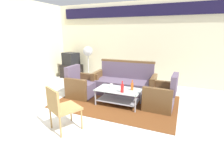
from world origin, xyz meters
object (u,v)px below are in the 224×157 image
couch (124,84)px  television (71,59)px  armchair_right (161,97)px  bottle_orange (132,86)px  wicker_chair (60,106)px  tv_stand (72,71)px  coffee_table (118,95)px  armchair_left (81,86)px  pedestal_fan (88,53)px  bottle_red (122,88)px  cup (111,86)px

couch → television: size_ratio=2.62×
couch → armchair_right: size_ratio=2.15×
bottle_orange → wicker_chair: wicker_chair is taller
armchair_right → tv_stand: (-3.72, 1.58, -0.03)m
wicker_chair → television: bearing=149.0°
coffee_table → wicker_chair: size_ratio=1.31×
armchair_left → pedestal_fan: 1.98m
bottle_orange → bottle_red: (-0.17, -0.24, 0.01)m
bottle_orange → bottle_red: bearing=-125.1°
tv_stand → pedestal_fan: size_ratio=0.63×
tv_stand → television: television is taller
couch → pedestal_fan: bearing=-32.7°
cup → bottle_red: bearing=-31.0°
pedestal_fan → wicker_chair: bearing=-67.4°
coffee_table → cup: cup is taller
bottle_red → television: 3.49m
television → armchair_right: bearing=172.9°
couch → tv_stand: (-2.60, 1.00, -0.06)m
armchair_left → tv_stand: bearing=-136.7°
armchair_left → cup: armchair_left is taller
couch → coffee_table: couch is taller
armchair_left → wicker_chair: bearing=21.4°
armchair_right → coffee_table: 1.03m
coffee_table → armchair_left: bearing=171.8°
couch → cup: (-0.09, -0.74, 0.14)m
couch → pedestal_fan: pedestal_fan is taller
coffee_table → bottle_orange: bearing=12.8°
armchair_right → bottle_red: size_ratio=3.07×
wicker_chair → couch: bearing=105.2°
armchair_right → pedestal_fan: size_ratio=0.67×
bottle_red → armchair_right: bearing=24.9°
television → bottle_red: bearing=161.5°
pedestal_fan → wicker_chair: (1.40, -3.35, -0.52)m
couch → bottle_orange: (0.45, -0.73, 0.19)m
armchair_left → wicker_chair: armchair_left is taller
tv_stand → television: size_ratio=1.15×
bottle_orange → bottle_red: 0.29m
armchair_left → television: size_ratio=1.22×
couch → bottle_red: size_ratio=6.60×
bottle_red → wicker_chair: (-0.71, -1.33, -0.02)m
bottle_red → couch: bearing=106.0°
couch → television: television is taller
coffee_table → cup: bearing=165.1°
coffee_table → cup: size_ratio=11.00×
bottle_red → tv_stand: 3.49m
armchair_left → armchair_right: (2.20, 0.05, 0.00)m
couch → armchair_left: (-1.07, -0.63, -0.03)m
couch → bottle_orange: bearing=118.9°
pedestal_fan → bottle_orange: bearing=-38.0°
bottle_orange → pedestal_fan: pedestal_fan is taller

